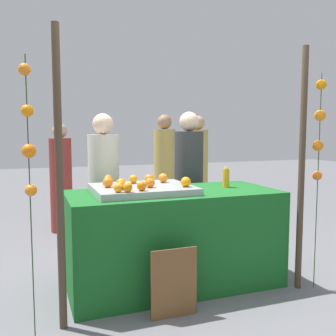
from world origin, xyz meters
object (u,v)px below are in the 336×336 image
juice_bottle (226,178)px  vendor_left (104,196)px  vendor_right (189,189)px  stall_counter (174,238)px  chalkboard_sign (174,284)px  orange_1 (163,178)px  orange_0 (142,186)px

juice_bottle → vendor_left: size_ratio=0.12×
juice_bottle → vendor_right: bearing=96.6°
stall_counter → chalkboard_sign: bearing=-110.8°
stall_counter → orange_1: 0.57m
orange_1 → orange_0: bearing=-128.9°
juice_bottle → chalkboard_sign: size_ratio=0.36×
orange_1 → vendor_left: bearing=129.4°
orange_0 → vendor_right: size_ratio=0.05×
juice_bottle → vendor_right: 0.76m
juice_bottle → chalkboard_sign: 1.24m
orange_1 → vendor_right: size_ratio=0.05×
juice_bottle → chalkboard_sign: (-0.79, -0.64, -0.71)m
stall_counter → orange_1: orange_1 is taller
chalkboard_sign → orange_1: bearing=76.5°
orange_1 → stall_counter: bearing=-77.0°
orange_0 → vendor_left: (-0.13, 0.97, -0.23)m
orange_1 → vendor_right: vendor_right is taller
juice_bottle → chalkboard_sign: juice_bottle is taller
juice_bottle → vendor_left: vendor_left is taller
orange_1 → chalkboard_sign: 1.07m
stall_counter → juice_bottle: 0.78m
orange_1 → chalkboard_sign: size_ratio=0.16×
orange_0 → orange_1: (0.33, 0.41, 0.00)m
juice_bottle → vendor_right: (-0.08, 0.73, -0.21)m
chalkboard_sign → vendor_left: size_ratio=0.34×
orange_0 → juice_bottle: bearing=16.9°
orange_1 → chalkboard_sign: orange_1 is taller
stall_counter → orange_0: orange_0 is taller
stall_counter → vendor_right: bearing=58.0°
stall_counter → juice_bottle: juice_bottle is taller
stall_counter → orange_1: (-0.04, 0.17, 0.54)m
stall_counter → vendor_left: size_ratio=1.19×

